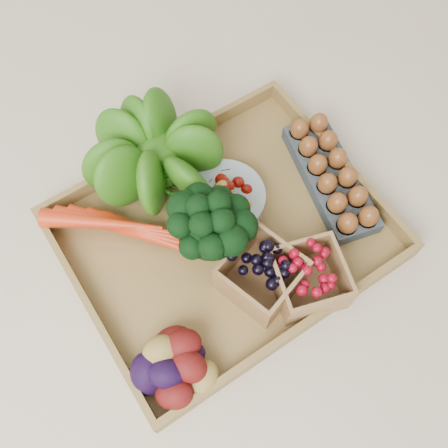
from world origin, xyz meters
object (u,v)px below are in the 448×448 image
tray (224,236)px  broccoli (211,235)px  cherry_bowl (224,200)px  egg_carton (330,178)px

tray → broccoli: bearing=-161.6°
tray → cherry_bowl: size_ratio=3.56×
tray → cherry_bowl: bearing=56.8°
broccoli → cherry_bowl: bearing=43.1°
cherry_bowl → egg_carton: (0.20, -0.07, -0.01)m
cherry_bowl → broccoli: bearing=-136.9°
tray → cherry_bowl: cherry_bowl is taller
tray → egg_carton: (0.23, -0.02, 0.02)m
broccoli → egg_carton: size_ratio=0.57×
cherry_bowl → egg_carton: size_ratio=0.59×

